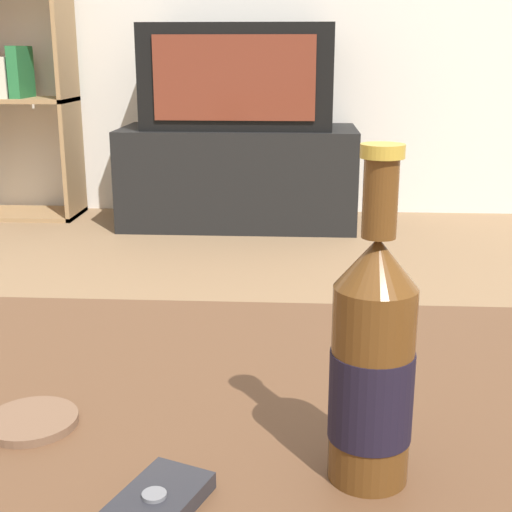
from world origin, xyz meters
name	(u,v)px	position (x,y,z in m)	size (l,w,h in m)	color
coffee_table	(224,493)	(0.00, 0.00, 0.38)	(1.11, 0.70, 0.45)	brown
tv_stand	(239,176)	(-0.21, 2.71, 0.23)	(1.08, 0.49, 0.45)	black
television	(238,77)	(-0.21, 2.70, 0.68)	(0.84, 0.41, 0.45)	black
bookshelf	(13,92)	(-1.30, 2.81, 0.60)	(0.51, 0.30, 1.13)	#99754C
beer_bottle	(372,364)	(0.13, -0.06, 0.55)	(0.07, 0.07, 0.27)	#563314
cell_phone	(155,505)	(-0.04, -0.12, 0.45)	(0.08, 0.11, 0.02)	#232328
coaster	(31,422)	(-0.18, 0.00, 0.45)	(0.09, 0.09, 0.01)	brown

